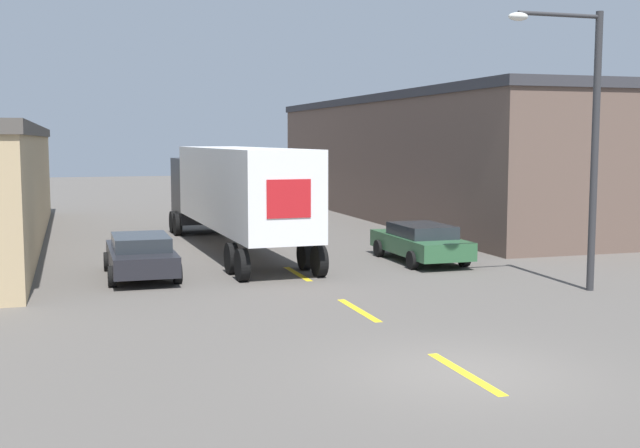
% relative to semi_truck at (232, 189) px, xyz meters
% --- Properties ---
extents(ground_plane, '(160.00, 160.00, 0.00)m').
position_rel_semi_truck_xyz_m(ground_plane, '(0.92, -16.84, -2.34)').
color(ground_plane, '#56514C').
extents(road_centerline, '(0.20, 13.88, 0.01)m').
position_rel_semi_truck_xyz_m(road_centerline, '(0.92, -11.32, -2.33)').
color(road_centerline, yellow).
rests_on(road_centerline, ground_plane).
extents(warehouse_right, '(12.15, 29.88, 6.42)m').
position_rel_semi_truck_xyz_m(warehouse_right, '(14.72, 9.93, 0.88)').
color(warehouse_right, brown).
rests_on(warehouse_right, ground_plane).
extents(semi_truck, '(3.14, 14.90, 3.87)m').
position_rel_semi_truck_xyz_m(semi_truck, '(0.00, 0.00, 0.00)').
color(semi_truck, black).
rests_on(semi_truck, ground_plane).
extents(parked_car_right_mid, '(2.07, 4.74, 1.30)m').
position_rel_semi_truck_xyz_m(parked_car_right_mid, '(5.62, -4.55, -1.64)').
color(parked_car_right_mid, '#2D5B38').
rests_on(parked_car_right_mid, ground_plane).
extents(parked_car_left_far, '(2.07, 4.74, 1.30)m').
position_rel_semi_truck_xyz_m(parked_car_left_far, '(-3.79, -4.88, -1.64)').
color(parked_car_left_far, black).
rests_on(parked_car_left_far, ground_plane).
extents(street_lamp, '(2.85, 0.32, 7.60)m').
position_rel_semi_truck_xyz_m(street_lamp, '(7.60, -10.77, 2.13)').
color(street_lamp, '#2D2D30').
rests_on(street_lamp, ground_plane).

